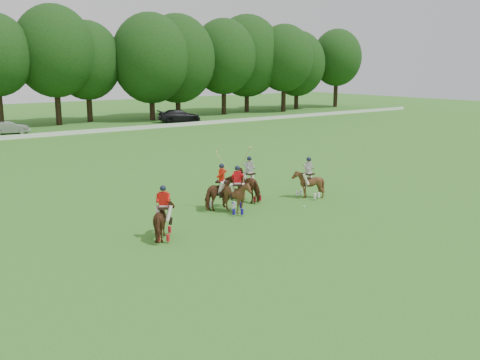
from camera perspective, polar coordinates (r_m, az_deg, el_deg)
ground at (r=23.45m, az=3.36°, el=-5.52°), size 180.00×180.00×0.00m
boundary_rail at (r=57.37m, az=-21.81°, el=4.38°), size 120.00×0.10×0.44m
car_mid at (r=61.54m, az=-23.38°, el=5.12°), size 4.08×1.85×1.30m
car_right at (r=69.16m, az=-6.49°, el=6.82°), size 5.82×3.49×1.58m
polo_red_a at (r=22.46m, az=-8.13°, el=-4.22°), size 1.71×2.03×2.28m
polo_red_b at (r=26.78m, az=-1.96°, el=-1.39°), size 2.13×2.11×2.88m
polo_red_c at (r=26.12m, az=-0.28°, el=-1.71°), size 1.94×1.99×2.35m
polo_stripe_a at (r=28.48m, az=0.99°, el=-0.49°), size 1.29×2.11×2.94m
polo_stripe_b at (r=29.30m, az=7.28°, el=-0.37°), size 1.54×1.65×2.26m
polo_ball at (r=27.50m, az=6.85°, el=-2.82°), size 0.09×0.09×0.09m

